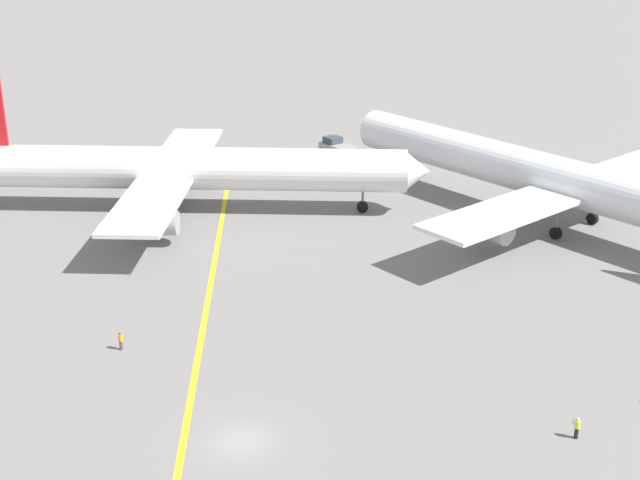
# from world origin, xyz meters

# --- Properties ---
(ground_plane) EXTENTS (600.00, 600.00, 0.00)m
(ground_plane) POSITION_xyz_m (0.00, 0.00, 0.00)
(ground_plane) COLOR slate
(taxiway_stripe) EXTENTS (12.87, 119.41, 0.01)m
(taxiway_stripe) POSITION_xyz_m (-4.92, 10.00, 0.00)
(taxiway_stripe) COLOR yellow
(taxiway_stripe) RESTS_ON ground
(airliner_at_gate_left) EXTENTS (54.90, 39.66, 15.26)m
(airliner_at_gate_left) POSITION_xyz_m (-12.81, 45.55, 4.90)
(airliner_at_gate_left) COLOR silver
(airliner_at_gate_left) RESTS_ON ground
(airliner_being_pushed) EXTENTS (46.76, 48.10, 16.33)m
(airliner_being_pushed) POSITION_xyz_m (28.40, 43.33, 5.19)
(airliner_being_pushed) COLOR white
(airliner_being_pushed) RESTS_ON ground
(pushback_tug) EXTENTS (7.12, 7.45, 2.82)m
(pushback_tug) POSITION_xyz_m (3.75, 69.02, 1.19)
(pushback_tug) COLOR gray
(pushback_tug) RESTS_ON ground
(ground_crew_wing_walker_right) EXTENTS (0.36, 0.36, 1.55)m
(ground_crew_wing_walker_right) POSITION_xyz_m (-11.41, 12.03, 0.80)
(ground_crew_wing_walker_right) COLOR #4C4C51
(ground_crew_wing_walker_right) RESTS_ON ground
(ground_crew_ramp_agent_by_cones) EXTENTS (0.45, 0.38, 1.58)m
(ground_crew_ramp_agent_by_cones) POSITION_xyz_m (22.52, 1.74, 0.82)
(ground_crew_ramp_agent_by_cones) COLOR black
(ground_crew_ramp_agent_by_cones) RESTS_ON ground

